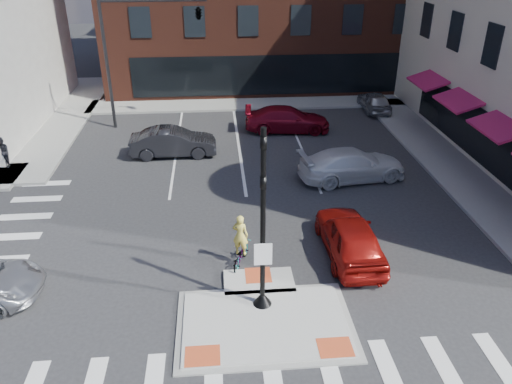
{
  "coord_description": "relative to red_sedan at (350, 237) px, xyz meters",
  "views": [
    {
      "loc": [
        -1.28,
        -12.15,
        10.67
      ],
      "look_at": [
        0.15,
        4.58,
        2.0
      ],
      "focal_mm": 35.0,
      "sensor_mm": 36.0,
      "label": 1
    }
  ],
  "objects": [
    {
      "name": "bg_car_dark",
      "position": [
        -7.08,
        10.13,
        -0.03
      ],
      "size": [
        4.61,
        1.67,
        1.51
      ],
      "primitive_type": "imported",
      "rotation": [
        0.0,
        0.0,
        1.59
      ],
      "color": "#232328",
      "rests_on": "ground"
    },
    {
      "name": "red_sedan",
      "position": [
        0.0,
        0.0,
        0.0
      ],
      "size": [
        1.93,
        4.65,
        1.57
      ],
      "primitive_type": "imported",
      "rotation": [
        0.0,
        0.0,
        3.16
      ],
      "color": "maroon",
      "rests_on": "ground"
    },
    {
      "name": "sidewalk_e",
      "position": [
        7.3,
        6.94,
        -0.71
      ],
      "size": [
        3.0,
        24.0,
        0.15
      ],
      "primitive_type": "cube",
      "color": "gray",
      "rests_on": "ground"
    },
    {
      "name": "sidewalk_n",
      "position": [
        -0.5,
        18.94,
        -0.71
      ],
      "size": [
        26.0,
        3.0,
        0.15
      ],
      "primitive_type": "cube",
      "color": "gray",
      "rests_on": "ground"
    },
    {
      "name": "pedestrian_a",
      "position": [
        -15.5,
        8.94,
        0.15
      ],
      "size": [
        0.97,
        0.96,
        1.58
      ],
      "primitive_type": "imported",
      "rotation": [
        0.0,
        0.0,
        -0.75
      ],
      "color": "black",
      "rests_on": "sidewalk_nw"
    },
    {
      "name": "cyclist",
      "position": [
        -4.06,
        -0.26,
        -0.11
      ],
      "size": [
        1.07,
        1.66,
        2.02
      ],
      "rotation": [
        0.0,
        0.0,
        2.78
      ],
      "color": "#3F3F44",
      "rests_on": "ground"
    },
    {
      "name": "mast_arm_signal",
      "position": [
        -6.97,
        14.94,
        5.42
      ],
      "size": [
        6.1,
        2.24,
        8.0
      ],
      "color": "black",
      "rests_on": "ground"
    },
    {
      "name": "white_pickup",
      "position": [
        1.77,
        6.41,
        -0.03
      ],
      "size": [
        5.5,
        2.9,
        1.52
      ],
      "primitive_type": "imported",
      "rotation": [
        0.0,
        0.0,
        1.72
      ],
      "color": "white",
      "rests_on": "ground"
    },
    {
      "name": "bg_car_red",
      "position": [
        -0.42,
        13.39,
        -0.05
      ],
      "size": [
        5.26,
        2.49,
        1.48
      ],
      "primitive_type": "imported",
      "rotation": [
        0.0,
        0.0,
        1.49
      ],
      "color": "maroon",
      "rests_on": "ground"
    },
    {
      "name": "signal_pole",
      "position": [
        -3.5,
        -2.66,
        1.57
      ],
      "size": [
        0.6,
        0.6,
        5.98
      ],
      "color": "black",
      "rests_on": "refuge_island"
    },
    {
      "name": "ground",
      "position": [
        -3.5,
        -3.06,
        -0.79
      ],
      "size": [
        120.0,
        120.0,
        0.0
      ],
      "primitive_type": "plane",
      "color": "#28282B",
      "rests_on": "ground"
    },
    {
      "name": "refuge_island",
      "position": [
        -3.5,
        -3.32,
        -0.74
      ],
      "size": [
        5.4,
        4.65,
        0.13
      ],
      "color": "gray",
      "rests_on": "ground"
    },
    {
      "name": "bg_car_silver",
      "position": [
        6.0,
        16.77,
        -0.13
      ],
      "size": [
        1.57,
        3.88,
        1.32
      ],
      "primitive_type": "imported",
      "rotation": [
        0.0,
        0.0,
        3.14
      ],
      "color": "#AEB1B6",
      "rests_on": "ground"
    }
  ]
}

